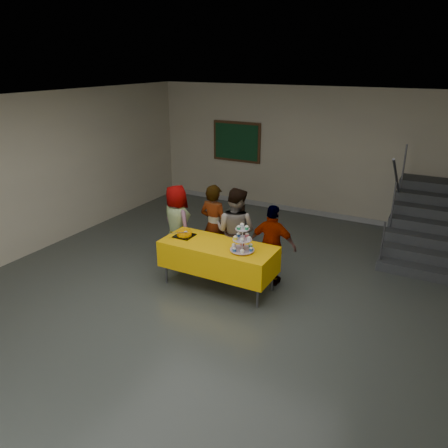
{
  "coord_description": "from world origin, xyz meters",
  "views": [
    {
      "loc": [
        2.99,
        -4.87,
        3.56
      ],
      "look_at": [
        -0.14,
        0.95,
        1.05
      ],
      "focal_mm": 35.0,
      "sensor_mm": 36.0,
      "label": 1
    }
  ],
  "objects_px": {
    "bear_cake": "(184,233)",
    "schoolchild_a": "(177,224)",
    "schoolchild_c": "(235,231)",
    "cupcake_stand": "(242,241)",
    "schoolchild_d": "(272,246)",
    "staircase": "(426,225)",
    "noticeboard": "(237,142)",
    "schoolchild_b": "(214,226)",
    "bake_table": "(218,256)"
  },
  "relations": [
    {
      "from": "schoolchild_a",
      "to": "staircase",
      "type": "height_order",
      "value": "staircase"
    },
    {
      "from": "cupcake_stand",
      "to": "schoolchild_b",
      "type": "bearing_deg",
      "value": 141.05
    },
    {
      "from": "bear_cake",
      "to": "schoolchild_c",
      "type": "relative_size",
      "value": 0.23
    },
    {
      "from": "bear_cake",
      "to": "schoolchild_a",
      "type": "xyz_separation_m",
      "value": [
        -0.49,
        0.5,
        -0.1
      ]
    },
    {
      "from": "cupcake_stand",
      "to": "staircase",
      "type": "xyz_separation_m",
      "value": [
        2.38,
        3.44,
        -0.45
      ]
    },
    {
      "from": "bake_table",
      "to": "bear_cake",
      "type": "relative_size",
      "value": 5.25
    },
    {
      "from": "noticeboard",
      "to": "schoolchild_c",
      "type": "bearing_deg",
      "value": -63.39
    },
    {
      "from": "bake_table",
      "to": "schoolchild_b",
      "type": "bearing_deg",
      "value": 124.04
    },
    {
      "from": "schoolchild_c",
      "to": "staircase",
      "type": "distance_m",
      "value": 3.97
    },
    {
      "from": "schoolchild_b",
      "to": "noticeboard",
      "type": "relative_size",
      "value": 1.18
    },
    {
      "from": "bear_cake",
      "to": "schoolchild_c",
      "type": "height_order",
      "value": "schoolchild_c"
    },
    {
      "from": "cupcake_stand",
      "to": "schoolchild_b",
      "type": "distance_m",
      "value": 1.2
    },
    {
      "from": "cupcake_stand",
      "to": "noticeboard",
      "type": "bearing_deg",
      "value": 117.88
    },
    {
      "from": "bake_table",
      "to": "schoolchild_d",
      "type": "distance_m",
      "value": 0.91
    },
    {
      "from": "cupcake_stand",
      "to": "schoolchild_d",
      "type": "height_order",
      "value": "schoolchild_d"
    },
    {
      "from": "schoolchild_c",
      "to": "bake_table",
      "type": "bearing_deg",
      "value": 91.57
    },
    {
      "from": "bake_table",
      "to": "schoolchild_d",
      "type": "bearing_deg",
      "value": 36.36
    },
    {
      "from": "bear_cake",
      "to": "schoolchild_b",
      "type": "distance_m",
      "value": 0.69
    },
    {
      "from": "schoolchild_b",
      "to": "staircase",
      "type": "distance_m",
      "value": 4.27
    },
    {
      "from": "schoolchild_c",
      "to": "noticeboard",
      "type": "xyz_separation_m",
      "value": [
        -1.8,
        3.6,
        0.82
      ]
    },
    {
      "from": "schoolchild_c",
      "to": "schoolchild_d",
      "type": "xyz_separation_m",
      "value": [
        0.72,
        -0.08,
        -0.09
      ]
    },
    {
      "from": "bear_cake",
      "to": "cupcake_stand",
      "type": "bearing_deg",
      "value": -4.58
    },
    {
      "from": "schoolchild_a",
      "to": "schoolchild_d",
      "type": "distance_m",
      "value": 1.88
    },
    {
      "from": "schoolchild_a",
      "to": "bear_cake",
      "type": "bearing_deg",
      "value": 157.51
    },
    {
      "from": "bake_table",
      "to": "bear_cake",
      "type": "height_order",
      "value": "bear_cake"
    },
    {
      "from": "schoolchild_a",
      "to": "noticeboard",
      "type": "bearing_deg",
      "value": -56.73
    },
    {
      "from": "staircase",
      "to": "schoolchild_d",
      "type": "bearing_deg",
      "value": -126.68
    },
    {
      "from": "schoolchild_d",
      "to": "schoolchild_a",
      "type": "bearing_deg",
      "value": -3.11
    },
    {
      "from": "cupcake_stand",
      "to": "schoolchild_d",
      "type": "relative_size",
      "value": 0.32
    },
    {
      "from": "schoolchild_c",
      "to": "staircase",
      "type": "xyz_separation_m",
      "value": [
        2.84,
        2.76,
        -0.29
      ]
    },
    {
      "from": "schoolchild_c",
      "to": "noticeboard",
      "type": "height_order",
      "value": "noticeboard"
    },
    {
      "from": "bake_table",
      "to": "noticeboard",
      "type": "bearing_deg",
      "value": 113.15
    },
    {
      "from": "bear_cake",
      "to": "schoolchild_c",
      "type": "bearing_deg",
      "value": 41.46
    },
    {
      "from": "bake_table",
      "to": "noticeboard",
      "type": "distance_m",
      "value": 4.7
    },
    {
      "from": "bake_table",
      "to": "schoolchild_a",
      "type": "height_order",
      "value": "schoolchild_a"
    },
    {
      "from": "cupcake_stand",
      "to": "schoolchild_a",
      "type": "bearing_deg",
      "value": 159.84
    },
    {
      "from": "bake_table",
      "to": "schoolchild_a",
      "type": "distance_m",
      "value": 1.28
    },
    {
      "from": "schoolchild_a",
      "to": "schoolchild_c",
      "type": "xyz_separation_m",
      "value": [
        1.15,
        0.09,
        0.05
      ]
    },
    {
      "from": "noticeboard",
      "to": "staircase",
      "type": "bearing_deg",
      "value": -10.21
    },
    {
      "from": "bake_table",
      "to": "noticeboard",
      "type": "height_order",
      "value": "noticeboard"
    },
    {
      "from": "bear_cake",
      "to": "schoolchild_d",
      "type": "bearing_deg",
      "value": 20.15
    },
    {
      "from": "cupcake_stand",
      "to": "staircase",
      "type": "distance_m",
      "value": 4.21
    },
    {
      "from": "schoolchild_b",
      "to": "schoolchild_d",
      "type": "xyz_separation_m",
      "value": [
        1.18,
        -0.15,
        -0.08
      ]
    },
    {
      "from": "cupcake_stand",
      "to": "noticeboard",
      "type": "xyz_separation_m",
      "value": [
        -2.26,
        4.28,
        0.66
      ]
    },
    {
      "from": "bear_cake",
      "to": "schoolchild_b",
      "type": "xyz_separation_m",
      "value": [
        0.2,
        0.65,
        -0.06
      ]
    },
    {
      "from": "schoolchild_a",
      "to": "staircase",
      "type": "xyz_separation_m",
      "value": [
        3.99,
        2.85,
        -0.24
      ]
    },
    {
      "from": "schoolchild_b",
      "to": "schoolchild_c",
      "type": "height_order",
      "value": "schoolchild_c"
    },
    {
      "from": "schoolchild_b",
      "to": "staircase",
      "type": "height_order",
      "value": "staircase"
    },
    {
      "from": "schoolchild_d",
      "to": "staircase",
      "type": "relative_size",
      "value": 0.58
    },
    {
      "from": "cupcake_stand",
      "to": "schoolchild_d",
      "type": "distance_m",
      "value": 0.7
    }
  ]
}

